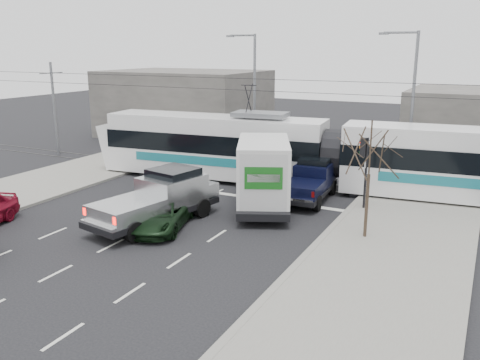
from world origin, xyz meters
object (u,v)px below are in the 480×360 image
at_px(bare_tree, 370,153).
at_px(traffic_signal, 364,158).
at_px(silver_pickup, 161,197).
at_px(street_lamp_near, 410,97).
at_px(box_truck, 263,174).
at_px(navy_pickup, 311,180).
at_px(green_car, 162,215).
at_px(tram, 333,154).
at_px(street_lamp_far, 252,89).

xyz_separation_m(bare_tree, traffic_signal, (-1.13, 4.00, -1.05)).
height_order(traffic_signal, silver_pickup, traffic_signal).
xyz_separation_m(street_lamp_near, box_truck, (-5.54, -9.22, -3.34)).
bearing_deg(silver_pickup, navy_pickup, 64.24).
bearing_deg(green_car, tram, 46.90).
xyz_separation_m(traffic_signal, tram, (-2.49, 3.14, -0.65)).
relative_size(traffic_signal, silver_pickup, 0.51).
relative_size(tram, navy_pickup, 5.52).
distance_m(silver_pickup, box_truck, 5.47).
height_order(bare_tree, silver_pickup, bare_tree).
height_order(street_lamp_near, navy_pickup, street_lamp_near).
bearing_deg(traffic_signal, bare_tree, -74.24).
relative_size(bare_tree, navy_pickup, 0.95).
xyz_separation_m(silver_pickup, box_truck, (3.35, 4.28, 0.57)).
xyz_separation_m(bare_tree, silver_pickup, (-9.18, -2.00, -2.58)).
distance_m(bare_tree, silver_pickup, 9.74).
bearing_deg(silver_pickup, green_car, -42.66).
xyz_separation_m(silver_pickup, green_car, (0.55, -0.75, -0.57)).
height_order(silver_pickup, green_car, silver_pickup).
relative_size(traffic_signal, tram, 0.12).
bearing_deg(navy_pickup, street_lamp_near, 57.45).
distance_m(traffic_signal, street_lamp_near, 7.91).
height_order(box_truck, green_car, box_truck).
relative_size(street_lamp_near, box_truck, 1.19).
bearing_deg(silver_pickup, tram, 70.10).
relative_size(box_truck, navy_pickup, 1.44).
relative_size(street_lamp_near, navy_pickup, 1.72).
xyz_separation_m(box_truck, navy_pickup, (1.76, 2.46, -0.71)).
height_order(traffic_signal, green_car, traffic_signal).
relative_size(street_lamp_far, green_car, 1.96).
bearing_deg(box_truck, silver_pickup, -152.27).
bearing_deg(street_lamp_far, green_car, -79.02).
height_order(street_lamp_far, box_truck, street_lamp_far).
xyz_separation_m(tram, silver_pickup, (-5.56, -9.13, -0.88)).
bearing_deg(green_car, silver_pickup, 109.70).
distance_m(street_lamp_near, navy_pickup, 8.73).
distance_m(street_lamp_near, tram, 6.27).
xyz_separation_m(street_lamp_near, tram, (-3.33, -4.36, -3.03)).
relative_size(street_lamp_near, tram, 0.31).
bearing_deg(tram, navy_pickup, -106.19).
relative_size(traffic_signal, street_lamp_far, 0.40).
xyz_separation_m(street_lamp_near, silver_pickup, (-8.89, -13.50, -3.90)).
height_order(tram, silver_pickup, tram).
relative_size(bare_tree, tram, 0.17).
bearing_deg(green_car, bare_tree, 1.47).
bearing_deg(bare_tree, navy_pickup, 130.58).
bearing_deg(tram, green_car, -122.55).
height_order(silver_pickup, navy_pickup, silver_pickup).
distance_m(silver_pickup, green_car, 1.09).
relative_size(street_lamp_near, silver_pickup, 1.28).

